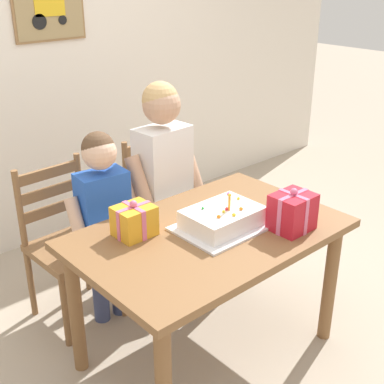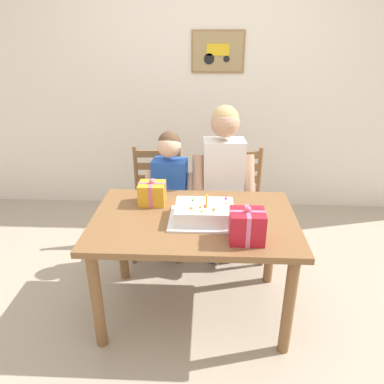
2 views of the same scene
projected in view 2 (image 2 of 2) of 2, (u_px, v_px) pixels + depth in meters
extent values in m
plane|color=tan|center=(194.00, 308.00, 2.63)|extent=(20.00, 20.00, 0.00)
cube|color=silver|center=(201.00, 86.00, 3.71)|extent=(6.40, 0.08, 2.60)
cube|color=olive|center=(218.00, 52.00, 3.52)|extent=(0.51, 0.02, 0.39)
cube|color=#9E8456|center=(218.00, 52.00, 3.51)|extent=(0.48, 0.01, 0.36)
cube|color=gold|center=(218.00, 50.00, 3.50)|extent=(0.22, 0.01, 0.11)
cylinder|color=black|center=(209.00, 59.00, 3.53)|extent=(0.10, 0.01, 0.10)
cylinder|color=black|center=(226.00, 59.00, 3.53)|extent=(0.06, 0.01, 0.06)
cube|color=brown|center=(194.00, 221.00, 2.33)|extent=(1.30, 0.85, 0.04)
cylinder|color=brown|center=(97.00, 300.00, 2.20)|extent=(0.07, 0.07, 0.70)
cylinder|color=brown|center=(289.00, 306.00, 2.15)|extent=(0.07, 0.07, 0.70)
cylinder|color=brown|center=(122.00, 239.00, 2.82)|extent=(0.07, 0.07, 0.70)
cylinder|color=brown|center=(271.00, 243.00, 2.78)|extent=(0.07, 0.07, 0.70)
cube|color=silver|center=(204.00, 219.00, 2.30)|extent=(0.44, 0.34, 0.01)
cube|color=white|center=(204.00, 212.00, 2.28)|extent=(0.36, 0.26, 0.09)
cylinder|color=orange|center=(206.00, 202.00, 2.22)|extent=(0.01, 0.01, 0.07)
sphere|color=yellow|center=(207.00, 196.00, 2.20)|extent=(0.02, 0.02, 0.02)
sphere|color=red|center=(205.00, 206.00, 2.24)|extent=(0.02, 0.02, 0.02)
sphere|color=yellow|center=(200.00, 207.00, 2.23)|extent=(0.01, 0.01, 0.01)
sphere|color=yellow|center=(226.00, 203.00, 2.27)|extent=(0.01, 0.01, 0.01)
sphere|color=purple|center=(226.00, 198.00, 2.34)|extent=(0.02, 0.02, 0.02)
sphere|color=yellow|center=(202.00, 211.00, 2.18)|extent=(0.02, 0.02, 0.02)
sphere|color=orange|center=(214.00, 209.00, 2.19)|extent=(0.02, 0.02, 0.02)
sphere|color=orange|center=(191.00, 208.00, 2.21)|extent=(0.02, 0.02, 0.02)
sphere|color=green|center=(193.00, 200.00, 2.32)|extent=(0.01, 0.01, 0.01)
cube|color=gold|center=(152.00, 193.00, 2.49)|extent=(0.18, 0.15, 0.15)
cube|color=#DB668E|center=(152.00, 193.00, 2.49)|extent=(0.18, 0.02, 0.15)
cube|color=#DB668E|center=(152.00, 193.00, 2.49)|extent=(0.02, 0.16, 0.15)
sphere|color=#DB668E|center=(152.00, 181.00, 2.46)|extent=(0.04, 0.04, 0.04)
cube|color=red|center=(247.00, 226.00, 2.05)|extent=(0.19, 0.16, 0.18)
cube|color=#DB668E|center=(247.00, 226.00, 2.05)|extent=(0.20, 0.02, 0.19)
cube|color=#DB668E|center=(247.00, 226.00, 2.05)|extent=(0.02, 0.17, 0.19)
sphere|color=#DB668E|center=(248.00, 209.00, 2.00)|extent=(0.04, 0.04, 0.04)
cube|color=brown|center=(157.00, 206.00, 3.13)|extent=(0.43, 0.43, 0.04)
cylinder|color=brown|center=(178.00, 241.00, 3.05)|extent=(0.04, 0.04, 0.43)
cylinder|color=brown|center=(133.00, 241.00, 3.06)|extent=(0.04, 0.04, 0.43)
cylinder|color=brown|center=(180.00, 219.00, 3.40)|extent=(0.04, 0.04, 0.43)
cylinder|color=brown|center=(139.00, 219.00, 3.40)|extent=(0.04, 0.04, 0.43)
cylinder|color=brown|center=(179.00, 171.00, 3.20)|extent=(0.04, 0.04, 0.45)
cylinder|color=brown|center=(136.00, 171.00, 3.20)|extent=(0.04, 0.04, 0.45)
cube|color=brown|center=(158.00, 178.00, 3.23)|extent=(0.36, 0.04, 0.06)
cube|color=brown|center=(157.00, 166.00, 3.18)|extent=(0.36, 0.04, 0.06)
cube|color=brown|center=(157.00, 154.00, 3.14)|extent=(0.36, 0.04, 0.06)
cube|color=brown|center=(239.00, 207.00, 3.10)|extent=(0.44, 0.44, 0.04)
cylinder|color=brown|center=(263.00, 243.00, 3.02)|extent=(0.04, 0.04, 0.43)
cylinder|color=brown|center=(217.00, 243.00, 3.02)|extent=(0.04, 0.04, 0.43)
cylinder|color=brown|center=(256.00, 221.00, 3.37)|extent=(0.04, 0.04, 0.43)
cylinder|color=brown|center=(214.00, 221.00, 3.37)|extent=(0.04, 0.04, 0.43)
cylinder|color=brown|center=(260.00, 172.00, 3.17)|extent=(0.04, 0.04, 0.45)
cylinder|color=brown|center=(216.00, 172.00, 3.17)|extent=(0.04, 0.04, 0.45)
cube|color=brown|center=(237.00, 179.00, 3.20)|extent=(0.36, 0.04, 0.06)
cube|color=brown|center=(238.00, 167.00, 3.15)|extent=(0.36, 0.04, 0.06)
cube|color=brown|center=(239.00, 155.00, 3.11)|extent=(0.36, 0.04, 0.06)
cylinder|color=#38426B|center=(229.00, 235.00, 3.07)|extent=(0.11, 0.11, 0.50)
cylinder|color=#38426B|center=(213.00, 235.00, 3.07)|extent=(0.11, 0.11, 0.50)
cube|color=white|center=(223.00, 176.00, 2.85)|extent=(0.32, 0.21, 0.57)
cylinder|color=tan|center=(249.00, 180.00, 2.82)|extent=(0.10, 0.24, 0.38)
cylinder|color=tan|center=(198.00, 180.00, 2.82)|extent=(0.10, 0.24, 0.38)
sphere|color=tan|center=(225.00, 123.00, 2.68)|extent=(0.22, 0.22, 0.22)
sphere|color=tan|center=(225.00, 119.00, 2.67)|extent=(0.20, 0.20, 0.20)
cylinder|color=#38426B|center=(178.00, 238.00, 3.09)|extent=(0.09, 0.09, 0.43)
cylinder|color=#38426B|center=(165.00, 237.00, 3.11)|extent=(0.09, 0.09, 0.43)
cube|color=blue|center=(170.00, 189.00, 2.91)|extent=(0.28, 0.19, 0.49)
cylinder|color=#E0B293|center=(190.00, 193.00, 2.87)|extent=(0.09, 0.21, 0.32)
cylinder|color=#E0B293|center=(149.00, 191.00, 2.91)|extent=(0.09, 0.21, 0.32)
sphere|color=#E0B293|center=(169.00, 146.00, 2.77)|extent=(0.18, 0.18, 0.18)
sphere|color=brown|center=(169.00, 143.00, 2.77)|extent=(0.17, 0.17, 0.17)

